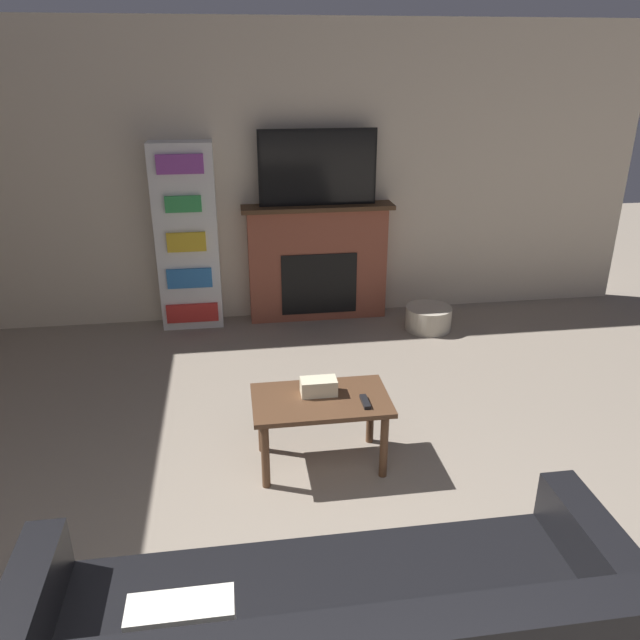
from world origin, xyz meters
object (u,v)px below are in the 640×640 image
object	(u,v)px
tv	(318,168)
bookshelf	(187,238)
storage_basket	(428,318)
coffee_table	(321,409)
fireplace	(318,262)

from	to	relation	value
tv	bookshelf	world-z (taller)	tv
tv	storage_basket	size ratio (longest dim) A/B	2.50
coffee_table	storage_basket	world-z (taller)	coffee_table
fireplace	bookshelf	bearing A→B (deg)	-178.92
coffee_table	bookshelf	xyz separation A→B (m)	(-0.88, 2.38, 0.46)
coffee_table	bookshelf	world-z (taller)	bookshelf
tv	bookshelf	size ratio (longest dim) A/B	0.63
coffee_table	tv	bearing A→B (deg)	82.31
fireplace	storage_basket	size ratio (longest dim) A/B	3.29
tv	storage_basket	world-z (taller)	tv
fireplace	coffee_table	world-z (taller)	fireplace
bookshelf	fireplace	bearing A→B (deg)	1.08
fireplace	coffee_table	bearing A→B (deg)	-97.62
tv	coffee_table	bearing A→B (deg)	-97.69
bookshelf	storage_basket	bearing A→B (deg)	-11.15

